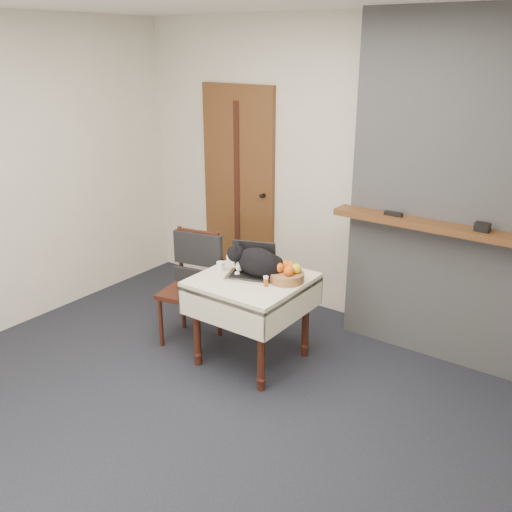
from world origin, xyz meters
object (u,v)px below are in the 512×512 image
at_px(chair, 194,271).
at_px(pill_bottle, 266,281).
at_px(side_table, 252,292).
at_px(cream_jar, 221,266).
at_px(laptop, 251,267).
at_px(fruit_basket, 287,274).
at_px(cat, 259,263).
at_px(door, 239,190).

bearing_deg(chair, pill_bottle, -20.07).
distance_m(side_table, pill_bottle, 0.25).
bearing_deg(cream_jar, laptop, 15.41).
bearing_deg(fruit_basket, side_table, -158.68).
xyz_separation_m(cat, chair, (-0.65, 0.00, -0.22)).
xyz_separation_m(side_table, cat, (0.04, 0.04, 0.22)).
height_order(side_table, chair, chair).
bearing_deg(fruit_basket, cat, -166.04).
height_order(cream_jar, pill_bottle, pill_bottle).
height_order(laptop, cream_jar, laptop).
height_order(laptop, chair, laptop).
xyz_separation_m(cat, fruit_basket, (0.21, 0.05, -0.05)).
height_order(door, laptop, door).
xyz_separation_m(cream_jar, fruit_basket, (0.53, 0.12, 0.02)).
distance_m(door, side_table, 1.58).
height_order(laptop, cat, cat).
height_order(side_table, laptop, laptop).
bearing_deg(side_table, door, 131.01).
relative_size(pill_bottle, chair, 0.08).
bearing_deg(door, cat, -46.86).
height_order(door, side_table, door).
distance_m(side_table, chair, 0.62).
relative_size(side_table, pill_bottle, 9.98).
relative_size(side_table, cat, 1.43).
bearing_deg(pill_bottle, laptop, 151.72).
height_order(door, cat, door).
height_order(cat, fruit_basket, cat).
bearing_deg(side_table, fruit_basket, 21.32).
height_order(laptop, fruit_basket, laptop).
xyz_separation_m(side_table, fruit_basket, (0.25, 0.10, 0.17)).
xyz_separation_m(fruit_basket, chair, (-0.87, -0.05, -0.17)).
relative_size(laptop, cat, 0.76).
xyz_separation_m(door, cat, (1.04, -1.10, -0.19)).
bearing_deg(pill_bottle, side_table, 157.97).
distance_m(door, cat, 1.53).
bearing_deg(fruit_basket, chair, -176.63).
relative_size(door, side_table, 2.56).
distance_m(cream_jar, pill_bottle, 0.46).
distance_m(pill_bottle, chair, 0.82).
bearing_deg(fruit_basket, laptop, -169.06).
height_order(cream_jar, fruit_basket, fruit_basket).
bearing_deg(chair, side_table, -15.93).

